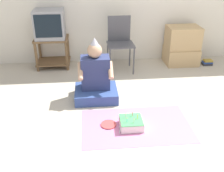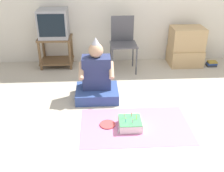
{
  "view_description": "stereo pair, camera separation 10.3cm",
  "coord_description": "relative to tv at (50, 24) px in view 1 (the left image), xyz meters",
  "views": [
    {
      "loc": [
        -0.85,
        -2.47,
        1.79
      ],
      "look_at": [
        -0.59,
        0.3,
        0.35
      ],
      "focal_mm": 42.0,
      "sensor_mm": 36.0,
      "label": 1
    },
    {
      "loc": [
        -0.74,
        -2.47,
        1.79
      ],
      "look_at": [
        -0.59,
        0.3,
        0.35
      ],
      "focal_mm": 42.0,
      "sensor_mm": 36.0,
      "label": 2
    }
  ],
  "objects": [
    {
      "name": "person_seated",
      "position": [
        0.68,
        -1.14,
        -0.48
      ],
      "size": [
        0.56,
        0.47,
        0.84
      ],
      "color": "#334C8C",
      "rests_on": "ground_plane"
    },
    {
      "name": "tv",
      "position": [
        0.0,
        0.0,
        0.0
      ],
      "size": [
        0.47,
        0.41,
        0.46
      ],
      "color": "#99999E",
      "rests_on": "tv_stand"
    },
    {
      "name": "cardboard_box_stack",
      "position": [
        2.23,
        -0.05,
        -0.42
      ],
      "size": [
        0.55,
        0.45,
        0.66
      ],
      "color": "tan",
      "rests_on": "ground_plane"
    },
    {
      "name": "book_pile",
      "position": [
        2.68,
        -0.17,
        -0.7
      ],
      "size": [
        0.17,
        0.13,
        0.09
      ],
      "color": "#333338",
      "rests_on": "ground_plane"
    },
    {
      "name": "folding_chair",
      "position": [
        1.12,
        -0.2,
        -0.23
      ],
      "size": [
        0.43,
        0.4,
        0.87
      ],
      "color": "#4C4C51",
      "rests_on": "ground_plane"
    },
    {
      "name": "tv_stand",
      "position": [
        0.0,
        -0.0,
        -0.44
      ],
      "size": [
        0.55,
        0.42,
        0.51
      ],
      "color": "brown",
      "rests_on": "ground_plane"
    },
    {
      "name": "birthday_cake",
      "position": [
        1.05,
        -1.87,
        -0.68
      ],
      "size": [
        0.26,
        0.26,
        0.16
      ],
      "color": "white",
      "rests_on": "party_cloth"
    },
    {
      "name": "ground_plane",
      "position": [
        1.46,
        -1.81,
        -0.74
      ],
      "size": [
        16.0,
        16.0,
        0.0
      ],
      "primitive_type": "plane",
      "color": "#BCB29E"
    },
    {
      "name": "plastic_spoon_near",
      "position": [
        0.93,
        -1.88,
        -0.73
      ],
      "size": [
        0.05,
        0.14,
        0.01
      ],
      "color": "white",
      "rests_on": "party_cloth"
    },
    {
      "name": "paper_plate",
      "position": [
        0.8,
        -1.81,
        -0.73
      ],
      "size": [
        0.18,
        0.18,
        0.01
      ],
      "color": "#D84C4C",
      "rests_on": "party_cloth"
    },
    {
      "name": "party_cloth",
      "position": [
        1.12,
        -1.85,
        -0.74
      ],
      "size": [
        1.24,
        0.75,
        0.01
      ],
      "color": "pink",
      "rests_on": "ground_plane"
    }
  ]
}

